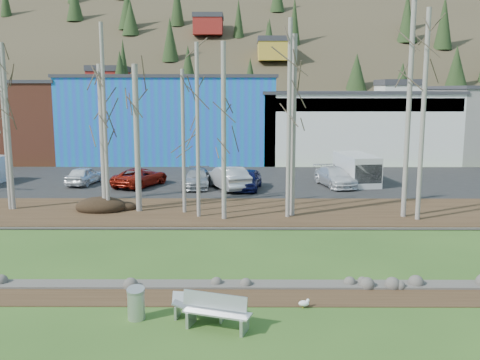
{
  "coord_description": "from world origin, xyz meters",
  "views": [
    {
      "loc": [
        1.01,
        -15.12,
        6.95
      ],
      "look_at": [
        0.89,
        11.11,
        2.5
      ],
      "focal_mm": 40.0,
      "sensor_mm": 36.0,
      "label": 1
    }
  ],
  "objects_px": {
    "bench_damaged": "(199,306)",
    "car_1": "(140,177)",
    "car_4": "(228,178)",
    "bench_intact": "(217,312)",
    "seagull": "(304,303)",
    "litter_bin": "(136,305)",
    "car_3": "(248,180)",
    "van_white": "(357,169)",
    "car_5": "(335,177)",
    "car_2": "(197,178)",
    "car_0": "(84,175)"
  },
  "relations": [
    {
      "from": "litter_bin",
      "to": "car_5",
      "type": "bearing_deg",
      "value": 65.99
    },
    {
      "from": "bench_damaged",
      "to": "car_1",
      "type": "height_order",
      "value": "car_1"
    },
    {
      "from": "bench_damaged",
      "to": "car_4",
      "type": "relative_size",
      "value": 0.36
    },
    {
      "from": "car_3",
      "to": "car_5",
      "type": "relative_size",
      "value": 0.87
    },
    {
      "from": "car_0",
      "to": "car_5",
      "type": "distance_m",
      "value": 18.12
    },
    {
      "from": "bench_intact",
      "to": "seagull",
      "type": "bearing_deg",
      "value": 46.83
    },
    {
      "from": "bench_damaged",
      "to": "car_5",
      "type": "bearing_deg",
      "value": 79.47
    },
    {
      "from": "car_2",
      "to": "car_4",
      "type": "bearing_deg",
      "value": -16.7
    },
    {
      "from": "bench_damaged",
      "to": "car_1",
      "type": "relative_size",
      "value": 0.37
    },
    {
      "from": "car_3",
      "to": "car_4",
      "type": "height_order",
      "value": "car_4"
    },
    {
      "from": "bench_intact",
      "to": "litter_bin",
      "type": "relative_size",
      "value": 2.3
    },
    {
      "from": "bench_intact",
      "to": "car_5",
      "type": "height_order",
      "value": "car_5"
    },
    {
      "from": "car_1",
      "to": "bench_intact",
      "type": "bearing_deg",
      "value": 129.48
    },
    {
      "from": "car_3",
      "to": "bench_damaged",
      "type": "bearing_deg",
      "value": -85.97
    },
    {
      "from": "litter_bin",
      "to": "car_2",
      "type": "relative_size",
      "value": 0.21
    },
    {
      "from": "car_2",
      "to": "car_3",
      "type": "relative_size",
      "value": 1.08
    },
    {
      "from": "car_0",
      "to": "bench_intact",
      "type": "bearing_deg",
      "value": 123.88
    },
    {
      "from": "car_5",
      "to": "van_white",
      "type": "distance_m",
      "value": 2.05
    },
    {
      "from": "car_0",
      "to": "van_white",
      "type": "relative_size",
      "value": 0.75
    },
    {
      "from": "bench_intact",
      "to": "bench_damaged",
      "type": "relative_size",
      "value": 1.2
    },
    {
      "from": "bench_intact",
      "to": "seagull",
      "type": "xyz_separation_m",
      "value": [
        2.75,
        1.48,
        -0.34
      ]
    },
    {
      "from": "bench_damaged",
      "to": "car_4",
      "type": "xyz_separation_m",
      "value": [
        0.31,
        20.93,
        0.56
      ]
    },
    {
      "from": "seagull",
      "to": "car_1",
      "type": "bearing_deg",
      "value": 96.26
    },
    {
      "from": "car_1",
      "to": "car_2",
      "type": "xyz_separation_m",
      "value": [
        4.09,
        -0.42,
        -0.02
      ]
    },
    {
      "from": "car_4",
      "to": "car_5",
      "type": "distance_m",
      "value": 7.69
    },
    {
      "from": "seagull",
      "to": "car_0",
      "type": "bearing_deg",
      "value": 104.23
    },
    {
      "from": "seagull",
      "to": "car_1",
      "type": "distance_m",
      "value": 23.16
    },
    {
      "from": "seagull",
      "to": "car_5",
      "type": "height_order",
      "value": "car_5"
    },
    {
      "from": "litter_bin",
      "to": "seagull",
      "type": "bearing_deg",
      "value": 9.3
    },
    {
      "from": "bench_intact",
      "to": "bench_damaged",
      "type": "height_order",
      "value": "bench_intact"
    },
    {
      "from": "car_3",
      "to": "litter_bin",
      "type": "bearing_deg",
      "value": -91.17
    },
    {
      "from": "bench_damaged",
      "to": "car_1",
      "type": "xyz_separation_m",
      "value": [
        -5.96,
        21.99,
        0.42
      ]
    },
    {
      "from": "car_3",
      "to": "van_white",
      "type": "bearing_deg",
      "value": 24.3
    },
    {
      "from": "car_4",
      "to": "car_5",
      "type": "relative_size",
      "value": 1.04
    },
    {
      "from": "car_1",
      "to": "car_5",
      "type": "height_order",
      "value": "car_5"
    },
    {
      "from": "bench_intact",
      "to": "car_3",
      "type": "bearing_deg",
      "value": 105.6
    },
    {
      "from": "seagull",
      "to": "car_5",
      "type": "bearing_deg",
      "value": 60.41
    },
    {
      "from": "litter_bin",
      "to": "car_1",
      "type": "distance_m",
      "value": 22.44
    },
    {
      "from": "car_1",
      "to": "car_5",
      "type": "distance_m",
      "value": 13.88
    },
    {
      "from": "car_4",
      "to": "van_white",
      "type": "distance_m",
      "value": 9.61
    },
    {
      "from": "car_5",
      "to": "bench_damaged",
      "type": "bearing_deg",
      "value": -122.35
    },
    {
      "from": "car_0",
      "to": "car_4",
      "type": "bearing_deg",
      "value": 179.53
    },
    {
      "from": "car_0",
      "to": "bench_damaged",
      "type": "bearing_deg",
      "value": 123.38
    },
    {
      "from": "car_3",
      "to": "van_white",
      "type": "height_order",
      "value": "van_white"
    },
    {
      "from": "bench_damaged",
      "to": "car_2",
      "type": "relative_size",
      "value": 0.4
    },
    {
      "from": "bench_intact",
      "to": "van_white",
      "type": "distance_m",
      "value": 25.39
    },
    {
      "from": "seagull",
      "to": "car_5",
      "type": "distance_m",
      "value": 21.76
    },
    {
      "from": "car_1",
      "to": "car_5",
      "type": "relative_size",
      "value": 1.02
    },
    {
      "from": "bench_damaged",
      "to": "litter_bin",
      "type": "xyz_separation_m",
      "value": [
        -1.93,
        -0.09,
        0.08
      ]
    },
    {
      "from": "car_0",
      "to": "car_4",
      "type": "relative_size",
      "value": 0.79
    }
  ]
}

